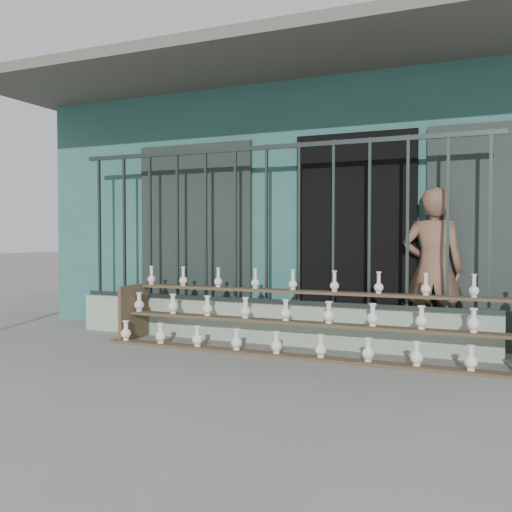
% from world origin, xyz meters
% --- Properties ---
extents(ground, '(60.00, 60.00, 0.00)m').
position_xyz_m(ground, '(0.00, 0.00, 0.00)').
color(ground, slate).
extents(workshop_building, '(7.40, 6.60, 3.21)m').
position_xyz_m(workshop_building, '(0.00, 4.23, 1.62)').
color(workshop_building, '#2D605A').
rests_on(workshop_building, ground).
extents(parapet_wall, '(5.00, 0.20, 0.45)m').
position_xyz_m(parapet_wall, '(0.00, 1.30, 0.23)').
color(parapet_wall, '#99AD94').
rests_on(parapet_wall, ground).
extents(security_fence, '(5.00, 0.04, 1.80)m').
position_xyz_m(security_fence, '(-0.00, 1.30, 1.35)').
color(security_fence, '#283330').
rests_on(security_fence, parapet_wall).
extents(shelf_rack, '(4.50, 0.68, 0.85)m').
position_xyz_m(shelf_rack, '(0.61, 0.89, 0.36)').
color(shelf_rack, brown).
rests_on(shelf_rack, ground).
extents(elderly_woman, '(0.66, 0.47, 1.73)m').
position_xyz_m(elderly_woman, '(1.79, 1.62, 0.86)').
color(elderly_woman, brown).
rests_on(elderly_woman, ground).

